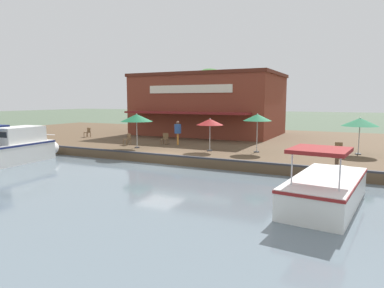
# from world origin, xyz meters

# --- Properties ---
(ground_plane) EXTENTS (220.00, 220.00, 0.00)m
(ground_plane) POSITION_xyz_m (0.00, 0.00, 0.00)
(ground_plane) COLOR #4C5B47
(quay_deck) EXTENTS (22.00, 56.00, 0.60)m
(quay_deck) POSITION_xyz_m (-11.00, 0.00, 0.30)
(quay_deck) COLOR brown
(quay_deck) RESTS_ON ground
(quay_edge_fender) EXTENTS (0.20, 50.40, 0.10)m
(quay_edge_fender) POSITION_xyz_m (-0.10, 0.00, 0.65)
(quay_edge_fender) COLOR #2D2D33
(quay_edge_fender) RESTS_ON quay_deck
(waterfront_restaurant) EXTENTS (10.66, 13.84, 5.94)m
(waterfront_restaurant) POSITION_xyz_m (-13.95, -2.80, 3.57)
(waterfront_restaurant) COLOR brown
(waterfront_restaurant) RESTS_ON quay_deck
(patio_umbrella_far_corner) EXTENTS (1.78, 1.78, 2.19)m
(patio_umbrella_far_corner) POSITION_xyz_m (-3.19, 2.00, 2.54)
(patio_umbrella_far_corner) COLOR #B7B7B7
(patio_umbrella_far_corner) RESTS_ON quay_deck
(patio_umbrella_near_quay_edge) EXTENTS (1.84, 1.84, 2.53)m
(patio_umbrella_near_quay_edge) POSITION_xyz_m (-4.02, 4.98, 2.86)
(patio_umbrella_near_quay_edge) COLOR #B7B7B7
(patio_umbrella_near_quay_edge) RESTS_ON quay_deck
(patio_umbrella_mid_patio_left) EXTENTS (2.26, 2.26, 2.45)m
(patio_umbrella_mid_patio_left) POSITION_xyz_m (-2.25, -3.25, 2.74)
(patio_umbrella_mid_patio_left) COLOR #B7B7B7
(patio_umbrella_mid_patio_left) RESTS_ON quay_deck
(patio_umbrella_by_entrance) EXTENTS (2.21, 2.21, 2.33)m
(patio_umbrella_by_entrance) POSITION_xyz_m (-5.97, 10.96, 2.63)
(patio_umbrella_by_entrance) COLOR #B7B7B7
(patio_umbrella_by_entrance) RESTS_ON quay_deck
(cafe_chair_back_row_seat) EXTENTS (0.56, 0.56, 0.85)m
(cafe_chair_back_row_seat) POSITION_xyz_m (-3.29, -4.84, 1.08)
(cafe_chair_back_row_seat) COLOR brown
(cafe_chair_back_row_seat) RESTS_ON quay_deck
(cafe_chair_mid_patio) EXTENTS (0.51, 0.51, 0.85)m
(cafe_chair_mid_patio) POSITION_xyz_m (-6.31, -11.69, 1.08)
(cafe_chair_mid_patio) COLOR brown
(cafe_chair_mid_patio) RESTS_ON quay_deck
(cafe_chair_beside_entrance) EXTENTS (0.51, 0.51, 0.85)m
(cafe_chair_beside_entrance) POSITION_xyz_m (-4.90, -2.51, 1.08)
(cafe_chair_beside_entrance) COLOR brown
(cafe_chair_beside_entrance) RESTS_ON quay_deck
(cafe_chair_facing_river) EXTENTS (0.50, 0.50, 0.85)m
(cafe_chair_facing_river) POSITION_xyz_m (-4.51, 9.86, 1.08)
(cafe_chair_facing_river) COLOR brown
(cafe_chair_facing_river) RESTS_ON quay_deck
(person_mid_patio) EXTENTS (0.51, 0.51, 1.81)m
(person_mid_patio) POSITION_xyz_m (-5.08, -1.49, 1.75)
(person_mid_patio) COLOR orange
(person_mid_patio) RESTS_ON quay_deck
(motorboat_second_along) EXTENTS (7.09, 2.65, 2.46)m
(motorboat_second_along) POSITION_xyz_m (3.57, -8.46, 0.95)
(motorboat_second_along) COLOR silver
(motorboat_second_along) RESTS_ON river_water
(motorboat_mid_row) EXTENTS (6.67, 2.80, 2.30)m
(motorboat_mid_row) POSITION_xyz_m (3.83, 10.04, 0.68)
(motorboat_mid_row) COLOR white
(motorboat_mid_row) RESTS_ON river_water
(mooring_post) EXTENTS (0.22, 0.22, 0.76)m
(mooring_post) POSITION_xyz_m (-0.35, 10.05, 0.99)
(mooring_post) COLOR #473323
(mooring_post) RESTS_ON quay_deck
(tree_upstream_bank) EXTENTS (5.43, 5.18, 7.03)m
(tree_upstream_bank) POSITION_xyz_m (-18.87, -5.15, 4.90)
(tree_upstream_bank) COLOR brown
(tree_upstream_bank) RESTS_ON quay_deck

